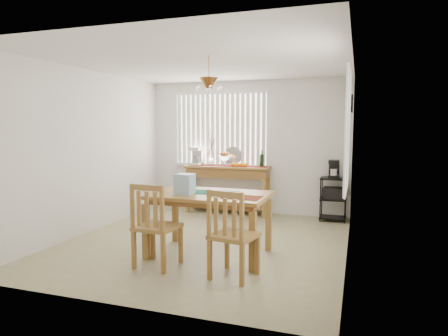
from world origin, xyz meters
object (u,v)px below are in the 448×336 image
(wire_cart, at_px, (333,195))
(cart_items, at_px, (334,169))
(chair_left, at_px, (155,226))
(chair_right, at_px, (232,235))
(sideboard, at_px, (228,178))
(dining_table, at_px, (209,200))

(wire_cart, distance_m, cart_items, 0.46)
(chair_left, bearing_deg, cart_items, 59.53)
(chair_left, xyz_separation_m, chair_right, (0.99, -0.05, -0.01))
(sideboard, distance_m, dining_table, 2.60)
(sideboard, height_order, cart_items, cart_items)
(dining_table, bearing_deg, wire_cart, 60.53)
(sideboard, xyz_separation_m, cart_items, (2.01, 0.01, 0.23))
(sideboard, relative_size, chair_left, 1.61)
(sideboard, xyz_separation_m, chair_left, (0.12, -3.19, -0.20))
(sideboard, height_order, chair_left, chair_left)
(dining_table, bearing_deg, chair_right, -52.66)
(sideboard, relative_size, chair_right, 1.64)
(dining_table, bearing_deg, chair_left, -124.46)
(chair_right, bearing_deg, cart_items, 74.60)
(cart_items, distance_m, chair_right, 3.41)
(cart_items, xyz_separation_m, chair_right, (-0.90, -3.26, -0.44))
(sideboard, relative_size, dining_table, 1.07)
(cart_items, distance_m, dining_table, 2.93)
(sideboard, bearing_deg, chair_left, -87.81)
(chair_right, bearing_deg, wire_cart, 74.56)
(cart_items, height_order, dining_table, cart_items)
(sideboard, xyz_separation_m, chair_right, (1.11, -3.25, -0.20))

